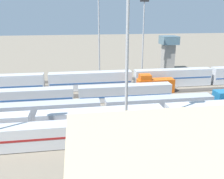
{
  "coord_description": "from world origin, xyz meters",
  "views": [
    {
      "loc": [
        8.82,
        56.34,
        20.65
      ],
      "look_at": [
        -0.14,
        -1.31,
        2.5
      ],
      "focal_mm": 39.24,
      "sensor_mm": 36.0,
      "label": 1
    }
  ],
  "objects": [
    {
      "name": "track_bed_5",
      "position": [
        0.0,
        5.0,
        0.06
      ],
      "size": [
        140.0,
        2.8,
        0.12
      ],
      "primitive_type": "cube",
      "color": "#3D3833",
      "rests_on": "ground_plane"
    },
    {
      "name": "track_bed_0",
      "position": [
        0.0,
        -20.0,
        0.06
      ],
      "size": [
        140.0,
        2.8,
        0.12
      ],
      "primitive_type": "cube",
      "color": "#3D3833",
      "rests_on": "ground_plane"
    },
    {
      "name": "track_bed_7",
      "position": [
        0.0,
        15.0,
        0.06
      ],
      "size": [
        140.0,
        2.8,
        0.12
      ],
      "primitive_type": "cube",
      "color": "#3D3833",
      "rests_on": "ground_plane"
    },
    {
      "name": "light_mast_2",
      "position": [
        0.61,
        -23.82,
        19.16
      ],
      "size": [
        2.8,
        0.7,
        30.58
      ],
      "color": "#9EA0A5",
      "rests_on": "ground_plane"
    },
    {
      "name": "track_bed_2",
      "position": [
        0.0,
        -10.0,
        0.06
      ],
      "size": [
        140.0,
        2.8,
        0.12
      ],
      "primitive_type": "cube",
      "color": "#4C443D",
      "rests_on": "ground_plane"
    },
    {
      "name": "track_bed_1",
      "position": [
        0.0,
        -15.0,
        0.06
      ],
      "size": [
        140.0,
        2.8,
        0.12
      ],
      "primitive_type": "cube",
      "color": "#4C443D",
      "rests_on": "ground_plane"
    },
    {
      "name": "train_on_track_2",
      "position": [
        -7.57,
        -10.0,
        2.6
      ],
      "size": [
        95.6,
        3.06,
        5.0
      ],
      "color": "silver",
      "rests_on": "ground_plane"
    },
    {
      "name": "track_bed_8",
      "position": [
        0.0,
        20.0,
        0.06
      ],
      "size": [
        140.0,
        2.8,
        0.12
      ],
      "primitive_type": "cube",
      "color": "#4C443D",
      "rests_on": "ground_plane"
    },
    {
      "name": "train_on_track_4",
      "position": [
        8.83,
        0.0,
        1.99
      ],
      "size": [
        47.2,
        3.06,
        3.8
      ],
      "color": "#B7BABF",
      "rests_on": "ground_plane"
    },
    {
      "name": "train_on_track_3",
      "position": [
        -12.4,
        -5.0,
        2.16
      ],
      "size": [
        10.0,
        3.0,
        5.0
      ],
      "color": "#D85914",
      "rests_on": "ground_plane"
    },
    {
      "name": "ground_plane",
      "position": [
        0.0,
        0.0,
        0.0
      ],
      "size": [
        400.0,
        400.0,
        0.0
      ],
      "primitive_type": "plane",
      "color": "#756B5B"
    },
    {
      "name": "light_mast_0",
      "position": [
        -13.83,
        -22.79,
        16.35
      ],
      "size": [
        2.8,
        0.7,
        25.41
      ],
      "color": "#9EA0A5",
      "rests_on": "ground_plane"
    },
    {
      "name": "track_bed_6",
      "position": [
        0.0,
        10.0,
        0.06
      ],
      "size": [
        140.0,
        2.8,
        0.12
      ],
      "primitive_type": "cube",
      "color": "#4C443D",
      "rests_on": "ground_plane"
    },
    {
      "name": "train_on_track_6",
      "position": [
        5.01,
        10.0,
        2.09
      ],
      "size": [
        90.6,
        3.0,
        4.4
      ],
      "color": "#1E6B9E",
      "rests_on": "ground_plane"
    },
    {
      "name": "train_on_track_8",
      "position": [
        -2.95,
        20.0,
        2.0
      ],
      "size": [
        119.8,
        3.06,
        3.8
      ],
      "color": "#B7BABF",
      "rests_on": "ground_plane"
    },
    {
      "name": "light_mast_3",
      "position": [
        1.46,
        22.82,
        20.56
      ],
      "size": [
        2.8,
        0.7,
        33.19
      ],
      "color": "#9EA0A5",
      "rests_on": "ground_plane"
    },
    {
      "name": "train_on_track_7",
      "position": [
        6.53,
        15.0,
        2.05
      ],
      "size": [
        114.8,
        3.06,
        4.4
      ],
      "color": "#1E6B9E",
      "rests_on": "ground_plane"
    },
    {
      "name": "control_tower",
      "position": [
        -25.86,
        -30.39,
        7.53
      ],
      "size": [
        6.0,
        6.0,
        12.83
      ],
      "color": "gray",
      "rests_on": "ground_plane"
    },
    {
      "name": "track_bed_4",
      "position": [
        0.0,
        0.0,
        0.06
      ],
      "size": [
        140.0,
        2.8,
        0.12
      ],
      "primitive_type": "cube",
      "color": "#4C443D",
      "rests_on": "ground_plane"
    },
    {
      "name": "track_bed_3",
      "position": [
        0.0,
        -5.0,
        0.06
      ],
      "size": [
        140.0,
        2.8,
        0.12
      ],
      "primitive_type": "cube",
      "color": "#3D3833",
      "rests_on": "ground_plane"
    }
  ]
}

